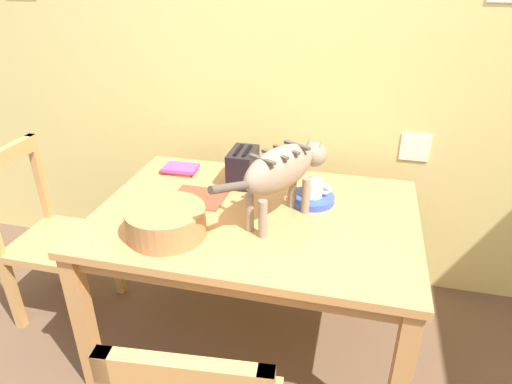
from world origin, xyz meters
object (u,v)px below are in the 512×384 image
Objects in this scene: saucer_bowl at (312,199)px; dining_table at (256,228)px; book_stack at (180,169)px; coffee_mug at (313,188)px; cat at (283,170)px; toaster at (243,167)px; wicker_basket at (166,221)px; wooden_chair_near at (51,238)px; magazine at (198,198)px.

dining_table is at bearing -145.16° from saucer_bowl.
coffee_mug is at bearing -12.79° from book_stack.
cat reaches higher than toaster.
cat reaches higher than saucer_bowl.
wicker_basket is 1.59× the size of toaster.
dining_table is 0.35m from toaster.
wooden_chair_near reaches higher than saucer_bowl.
coffee_mug reaches higher than dining_table.
toaster is (-0.13, 0.27, 0.17)m from dining_table.
toaster is (-0.36, 0.12, 0.02)m from coffee_mug.
wooden_chair_near reaches higher than toaster.
wooden_chair_near is at bearing -162.57° from toaster.
book_stack is at bearing 128.13° from magazine.
cat is at bearing -29.58° from book_stack.
toaster reaches higher than book_stack.
magazine is at bearing -162.62° from cat.
saucer_bowl is at bearing 10.55° from magazine.
coffee_mug is (0.23, 0.16, 0.15)m from dining_table.
book_stack is at bearing 146.83° from dining_table.
book_stack is 0.21× the size of wooden_chair_near.
wicker_basket is (-0.01, -0.32, 0.06)m from magazine.
dining_table is 0.29m from saucer_bowl.
saucer_bowl is 0.05m from coffee_mug.
wooden_chair_near reaches higher than magazine.
book_stack is (-0.49, 0.32, 0.10)m from dining_table.
book_stack is 0.75m from wooden_chair_near.
wooden_chair_near reaches higher than book_stack.
dining_table is at bearing -145.53° from coffee_mug.
saucer_bowl is (0.22, 0.16, 0.10)m from dining_table.
toaster is (0.35, -0.05, 0.07)m from book_stack.
coffee_mug reaches higher than magazine.
wicker_basket is (-0.31, -0.26, 0.14)m from dining_table.
wooden_chair_near is (-1.30, -0.18, -0.30)m from saucer_bowl.
wicker_basket is (-0.53, -0.42, -0.01)m from coffee_mug.
wooden_chair_near is at bearing 163.06° from wicker_basket.
book_stack is (-0.71, 0.16, 0.00)m from saucer_bowl.
magazine is 0.26× the size of wooden_chair_near.
coffee_mug reaches higher than saucer_bowl.
book_stack is (-0.61, 0.34, -0.21)m from cat.
book_stack is at bearing 107.42° from wicker_basket.
wicker_basket reaches higher than saucer_bowl.
book_stack reaches higher than saucer_bowl.
saucer_bowl is 0.73m from book_stack.
dining_table is at bearing 91.23° from wooden_chair_near.
saucer_bowl reaches higher than magazine.
coffee_mug is 0.38m from toaster.
magazine is (-0.41, 0.09, -0.23)m from cat.
saucer_bowl is 1.58× the size of coffee_mug.
book_stack reaches higher than magazine.
cat is 0.42m from toaster.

